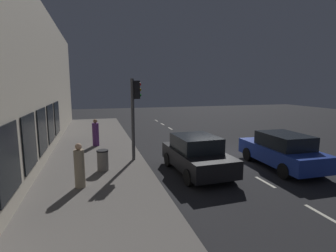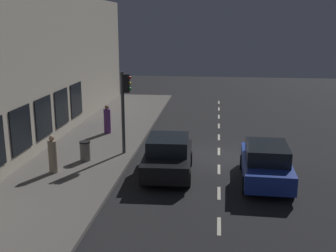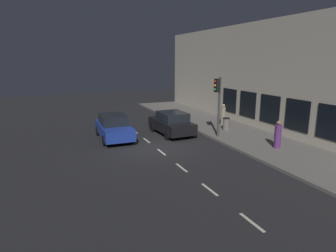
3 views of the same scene
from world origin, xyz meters
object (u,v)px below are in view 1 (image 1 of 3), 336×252
traffic_light (135,106)px  trash_bin (103,160)px  parked_car_0 (282,151)px  parked_car_1 (197,155)px  pedestrian_1 (79,167)px  pedestrian_0 (96,134)px

traffic_light → trash_bin: bearing=38.8°
parked_car_0 → parked_car_1: size_ratio=1.07×
pedestrian_1 → parked_car_0: bearing=162.7°
parked_car_1 → trash_bin: parked_car_1 is taller
pedestrian_0 → parked_car_0: bearing=73.0°
pedestrian_0 → pedestrian_1: size_ratio=1.00×
parked_car_0 → pedestrian_0: pedestrian_0 is taller
pedestrian_0 → traffic_light: bearing=47.8°
pedestrian_0 → pedestrian_1: 6.44m
parked_car_0 → pedestrian_1: size_ratio=2.73×
parked_car_0 → trash_bin: size_ratio=4.91×
parked_car_0 → pedestrian_0: size_ratio=2.72×
traffic_light → parked_car_0: traffic_light is taller
traffic_light → parked_car_0: bearing=157.3°
traffic_light → parked_car_1: (-2.26, 2.19, -1.94)m
pedestrian_0 → pedestrian_1: pedestrian_0 is taller
pedestrian_0 → trash_bin: pedestrian_0 is taller
parked_car_0 → pedestrian_1: 8.64m
parked_car_0 → parked_car_1: 3.97m
pedestrian_0 → trash_bin: 4.78m
traffic_light → parked_car_0: (-6.21, 2.60, -1.94)m
parked_car_1 → trash_bin: size_ratio=4.58×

